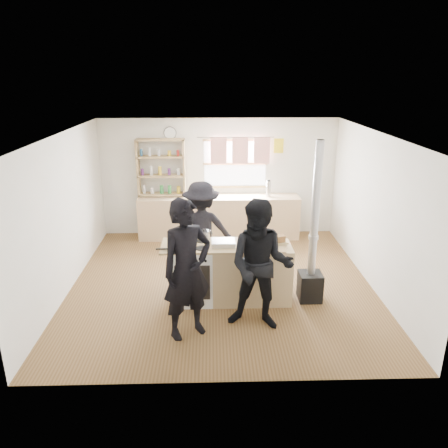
# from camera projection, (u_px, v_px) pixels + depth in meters

# --- Properties ---
(ground) EXTENTS (5.00, 5.00, 0.01)m
(ground) POSITION_uv_depth(u_px,v_px,m) (222.00, 283.00, 7.40)
(ground) COLOR brown
(ground) RESTS_ON ground
(back_counter) EXTENTS (3.40, 0.55, 0.90)m
(back_counter) POSITION_uv_depth(u_px,v_px,m) (219.00, 217.00, 9.35)
(back_counter) COLOR tan
(back_counter) RESTS_ON ground
(shelving_unit) EXTENTS (1.00, 0.28, 1.20)m
(shelving_unit) POSITION_uv_depth(u_px,v_px,m) (161.00, 167.00, 9.08)
(shelving_unit) COLOR tan
(shelving_unit) RESTS_ON back_counter
(thermos) EXTENTS (0.10, 0.10, 0.34)m
(thermos) POSITION_uv_depth(u_px,v_px,m) (268.00, 189.00, 9.18)
(thermos) COLOR silver
(thermos) RESTS_ON back_counter
(cooking_island) EXTENTS (1.97, 0.64, 0.93)m
(cooking_island) POSITION_uv_depth(u_px,v_px,m) (232.00, 272.00, 6.73)
(cooking_island) COLOR white
(cooking_island) RESTS_ON ground
(skillet_greens) EXTENTS (0.34, 0.34, 0.05)m
(skillet_greens) POSITION_uv_depth(u_px,v_px,m) (180.00, 248.00, 6.36)
(skillet_greens) COLOR black
(skillet_greens) RESTS_ON cooking_island
(roast_tray) EXTENTS (0.36, 0.29, 0.08)m
(roast_tray) POSITION_uv_depth(u_px,v_px,m) (223.00, 243.00, 6.53)
(roast_tray) COLOR silver
(roast_tray) RESTS_ON cooking_island
(stockpot_stove) EXTENTS (0.20, 0.20, 0.17)m
(stockpot_stove) POSITION_uv_depth(u_px,v_px,m) (204.00, 235.00, 6.75)
(stockpot_stove) COLOR #B1B1B3
(stockpot_stove) RESTS_ON cooking_island
(stockpot_counter) EXTENTS (0.26, 0.26, 0.20)m
(stockpot_counter) POSITION_uv_depth(u_px,v_px,m) (264.00, 237.00, 6.62)
(stockpot_counter) COLOR #B5B5B8
(stockpot_counter) RESTS_ON cooking_island
(bread_board) EXTENTS (0.33, 0.29, 0.12)m
(bread_board) POSITION_uv_depth(u_px,v_px,m) (278.00, 240.00, 6.61)
(bread_board) COLOR tan
(bread_board) RESTS_ON cooking_island
(flue_heater) EXTENTS (0.35, 0.35, 2.50)m
(flue_heater) POSITION_uv_depth(u_px,v_px,m) (312.00, 261.00, 6.67)
(flue_heater) COLOR black
(flue_heater) RESTS_ON ground
(person_near_left) EXTENTS (0.83, 0.75, 1.91)m
(person_near_left) POSITION_uv_depth(u_px,v_px,m) (187.00, 270.00, 5.68)
(person_near_left) COLOR black
(person_near_left) RESTS_ON ground
(person_near_right) EXTENTS (1.03, 0.88, 1.84)m
(person_near_right) POSITION_uv_depth(u_px,v_px,m) (261.00, 266.00, 5.87)
(person_near_right) COLOR black
(person_near_right) RESTS_ON ground
(person_far) EXTENTS (1.19, 0.81, 1.69)m
(person_far) POSITION_uv_depth(u_px,v_px,m) (202.00, 230.00, 7.41)
(person_far) COLOR black
(person_far) RESTS_ON ground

